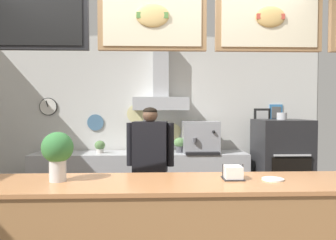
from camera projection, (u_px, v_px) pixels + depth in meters
name	position (u px, v px, depth m)	size (l,w,h in m)	color
back_wall_assembly	(155.00, 116.00, 4.89)	(5.33, 2.70, 2.71)	#9E9E99
back_prep_counter	(141.00, 183.00, 4.71)	(3.18, 0.55, 0.90)	#B7BABF
pizza_oven	(281.00, 168.00, 4.52)	(0.71, 0.72, 1.50)	#232326
shop_worker	(150.00, 172.00, 3.55)	(0.54, 0.26, 1.58)	#232328
espresso_machine	(201.00, 137.00, 4.69)	(0.54, 0.45, 0.47)	#A3A5AD
potted_basil	(51.00, 145.00, 4.63)	(0.18, 0.18, 0.21)	beige
potted_thyme	(179.00, 144.00, 4.71)	(0.16, 0.16, 0.23)	#4C4C51
potted_rosemary	(100.00, 146.00, 4.65)	(0.15, 0.15, 0.19)	beige
potted_oregano	(150.00, 144.00, 4.73)	(0.17, 0.17, 0.22)	#9E563D
napkin_holder	(233.00, 173.00, 2.41)	(0.16, 0.16, 0.12)	#262628
basil_vase	(58.00, 152.00, 2.34)	(0.23, 0.23, 0.37)	silver
condiment_plate	(273.00, 179.00, 2.38)	(0.17, 0.17, 0.01)	white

